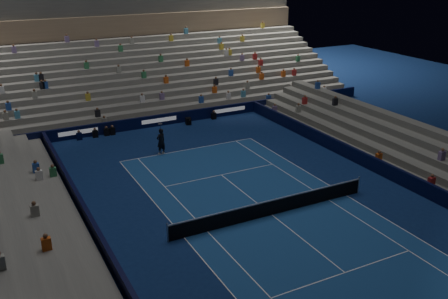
% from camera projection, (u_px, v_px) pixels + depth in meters
% --- Properties ---
extents(ground, '(90.00, 90.00, 0.00)m').
position_uv_depth(ground, '(272.00, 215.00, 28.95)').
color(ground, '#0D204F').
rests_on(ground, ground).
extents(court_surface, '(10.97, 23.77, 0.01)m').
position_uv_depth(court_surface, '(272.00, 215.00, 28.95)').
color(court_surface, navy).
rests_on(court_surface, ground).
extents(sponsor_barrier_far, '(44.00, 0.25, 1.00)m').
position_uv_depth(sponsor_barrier_far, '(159.00, 120.00, 44.12)').
color(sponsor_barrier_far, black).
rests_on(sponsor_barrier_far, ground).
extents(sponsor_barrier_east, '(0.25, 37.00, 1.00)m').
position_uv_depth(sponsor_barrier_east, '(397.00, 176.00, 32.93)').
color(sponsor_barrier_east, black).
rests_on(sponsor_barrier_east, ground).
extents(sponsor_barrier_west, '(0.25, 37.00, 1.00)m').
position_uv_depth(sponsor_barrier_west, '(105.00, 249.00, 24.61)').
color(sponsor_barrier_west, black).
rests_on(sponsor_barrier_west, ground).
extents(grandstand_main, '(44.00, 15.20, 11.20)m').
position_uv_depth(grandstand_main, '(125.00, 68.00, 50.88)').
color(grandstand_main, slate).
rests_on(grandstand_main, ground).
extents(grandstand_east, '(5.00, 37.00, 2.50)m').
position_uv_depth(grandstand_east, '(436.00, 161.00, 34.27)').
color(grandstand_east, slate).
rests_on(grandstand_east, ground).
extents(grandstand_west, '(5.00, 37.00, 2.50)m').
position_uv_depth(grandstand_west, '(29.00, 261.00, 22.97)').
color(grandstand_west, slate).
rests_on(grandstand_west, ground).
extents(tennis_net, '(12.90, 0.10, 1.10)m').
position_uv_depth(tennis_net, '(272.00, 207.00, 28.77)').
color(tennis_net, '#B2B2B7').
rests_on(tennis_net, ground).
extents(tennis_player, '(0.84, 0.68, 2.02)m').
position_uv_depth(tennis_player, '(161.00, 141.00, 37.55)').
color(tennis_player, black).
rests_on(tennis_player, ground).
extents(broadcast_camera, '(0.54, 0.95, 0.60)m').
position_uv_depth(broadcast_camera, '(188.00, 121.00, 44.53)').
color(broadcast_camera, black).
rests_on(broadcast_camera, ground).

